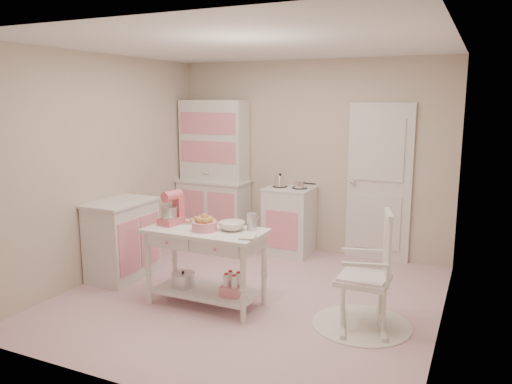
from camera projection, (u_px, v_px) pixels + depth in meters
room_shell at (250, 143)px, 5.03m from camera, size 3.84×3.84×2.62m
door at (379, 183)px, 6.42m from camera, size 0.82×0.05×2.04m
hutch at (213, 172)px, 7.19m from camera, size 1.06×0.50×2.08m
stove at (289, 221)px, 6.75m from camera, size 0.62×0.57×0.92m
base_cabinet at (122, 239)px, 5.85m from camera, size 0.54×0.84×0.92m
lace_rug at (361, 324)px, 4.67m from camera, size 0.92×0.92×0.01m
rocking_chair at (364, 269)px, 4.57m from camera, size 0.66×0.82×1.10m
work_table at (206, 267)px, 5.07m from camera, size 1.20×0.60×0.80m
stand_mixer at (171, 208)px, 5.15m from camera, size 0.25×0.31×0.34m
cookie_tray at (202, 223)px, 5.21m from camera, size 0.34×0.24×0.02m
bread_basket at (204, 226)px, 4.93m from camera, size 0.25×0.25×0.09m
mixing_bowl at (232, 226)px, 4.95m from camera, size 0.27×0.27×0.08m
metal_pitcher at (252, 222)px, 4.94m from camera, size 0.10×0.10×0.17m
recipe_book at (240, 236)px, 4.70m from camera, size 0.19×0.23×0.02m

